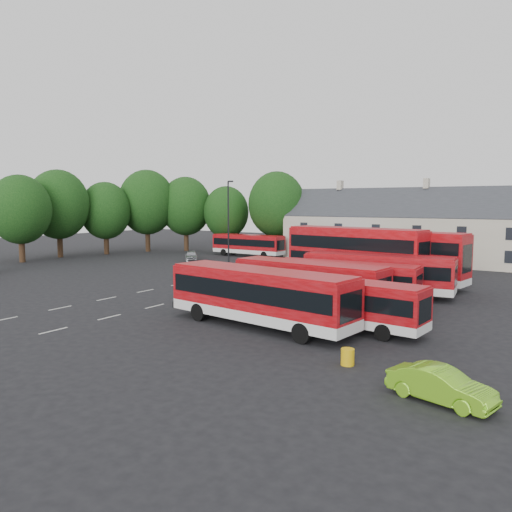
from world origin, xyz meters
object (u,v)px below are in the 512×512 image
at_px(bus_row_a, 259,293).
at_px(bus_dd_south, 355,253).
at_px(silver_car, 191,256).
at_px(lime_car, 441,385).
at_px(box_truck, 338,246).
at_px(grit_bin, 348,357).
at_px(lamppost, 229,222).

height_order(bus_row_a, bus_dd_south, bus_dd_south).
relative_size(silver_car, lime_car, 1.01).
height_order(bus_row_a, box_truck, box_truck).
distance_m(silver_car, grit_bin, 41.35).
relative_size(bus_row_a, lime_car, 3.19).
bearing_deg(bus_dd_south, silver_car, 173.76).
bearing_deg(grit_bin, bus_dd_south, 111.26).
bearing_deg(silver_car, lamppost, -58.75).
bearing_deg(lamppost, bus_row_a, -49.90).
xyz_separation_m(box_truck, lime_car, (20.51, -37.21, -1.41)).
bearing_deg(bus_dd_south, bus_row_a, -78.58).
distance_m(bus_row_a, bus_dd_south, 16.87).
bearing_deg(grit_bin, lime_car, -24.60).
bearing_deg(lamppost, lime_car, -42.32).
relative_size(silver_car, lamppost, 0.40).
distance_m(lime_car, lamppost, 39.07).
height_order(box_truck, lime_car, box_truck).
bearing_deg(silver_car, box_truck, -12.02).
relative_size(lime_car, lamppost, 0.40).
height_order(bus_dd_south, silver_car, bus_dd_south).
bearing_deg(lime_car, grit_bin, 79.31).
relative_size(bus_dd_south, silver_car, 3.26).
distance_m(bus_dd_south, lamppost, 16.88).
xyz_separation_m(box_truck, grit_bin, (16.06, -35.18, -1.67)).
bearing_deg(grit_bin, lamppost, 135.19).
distance_m(bus_row_a, lamppost, 27.01).
xyz_separation_m(bus_row_a, grit_bin, (6.97, -3.57, -1.66)).
relative_size(box_truck, grit_bin, 11.68).
bearing_deg(bus_row_a, silver_car, 144.36).
relative_size(lime_car, grit_bin, 5.15).
distance_m(silver_car, lamppost, 9.04).
xyz_separation_m(bus_dd_south, grit_bin, (7.94, -20.40, -2.50)).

